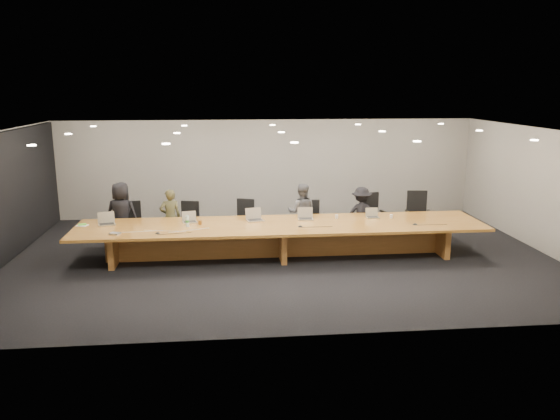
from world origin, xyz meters
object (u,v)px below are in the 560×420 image
Objects in this scene: paper_cup_far at (391,216)px; conference_table at (281,234)px; person_d at (361,214)px; person_a at (122,215)px; amber_mug at (200,222)px; laptop_d at (306,214)px; mic_center at (300,226)px; laptop_b at (190,217)px; chair_mid_left at (243,221)px; chair_mid_right at (312,220)px; water_bottle at (187,221)px; chair_far_right at (418,215)px; mic_left at (157,233)px; person_c at (302,212)px; av_box at (115,233)px; laptop_e at (373,213)px; chair_right at (375,216)px; laptop_a at (106,219)px; mic_right at (415,224)px; chair_far_left at (132,224)px; person_b at (170,217)px; laptop_c at (255,215)px; chair_left at (188,223)px.

conference_table is at bearing -173.60° from paper_cup_far.
person_d is (2.09, 1.13, 0.15)m from conference_table.
person_a is 16.82× the size of amber_mug.
laptop_d is 3.14× the size of mic_center.
mic_center is (2.40, -0.63, -0.11)m from laptop_b.
chair_mid_left is (-0.80, 1.31, 0.00)m from conference_table.
water_bottle is (-2.94, -1.27, 0.37)m from chair_mid_right.
chair_far_right is at bearing 11.30° from amber_mug.
water_bottle is (-1.25, -1.33, 0.34)m from chair_mid_left.
laptop_d is at bearing 15.62° from mic_left.
person_c is at bearing 25.09° from water_bottle.
water_bottle reaches higher than av_box.
laptop_e is 2.61× the size of mic_left.
laptop_a is (-6.31, -1.00, 0.32)m from chair_right.
laptop_d is at bearing 34.30° from av_box.
chair_mid_left is 8.59× the size of mic_right.
laptop_d is (-0.03, -0.87, 0.17)m from person_c.
chair_mid_right is 1.59m from laptop_e.
laptop_b reaches higher than av_box.
chair_far_left is 12.76× the size of paper_cup_far.
mic_left is at bearing -175.26° from mic_center.
person_c is at bearing 45.20° from av_box.
chair_far_right reaches higher than amber_mug.
chair_far_right is at bearing 42.99° from paper_cup_far.
chair_mid_left is 9.52× the size of mic_center.
person_c is at bearing 28.55° from mic_left.
chair_far_right reaches higher than laptop_a.
person_c is 5.96× the size of water_bottle.
person_c is at bearing 171.53° from person_b.
mic_left is (-0.85, -0.68, -0.03)m from amber_mug.
av_box is (-2.94, -0.86, -0.13)m from laptop_c.
chair_mid_left is 1.05m from laptop_c.
chair_mid_left is 0.79× the size of person_d.
chair_mid_left is 2.87m from person_a.
chair_mid_right is at bearing 147.00° from laptop_e.
person_c reaches higher than chair_far_right.
chair_mid_left reaches higher than conference_table.
laptop_d is at bearing 177.92° from paper_cup_far.
conference_table is 8.57× the size of chair_mid_left.
person_b is 0.96m from laptop_b.
chair_right is at bearing 105.04° from mic_right.
chair_far_left is at bearing -166.61° from chair_left.
person_d is at bearing 28.35° from conference_table.
person_b is at bearing 155.81° from conference_table.
person_d is at bearing 120.77° from paper_cup_far.
av_box reaches higher than conference_table.
person_b is 3.23m from laptop_d.
paper_cup_far is (0.11, -1.02, 0.22)m from chair_right.
chair_right is 0.44m from person_d.
chair_far_right is (7.02, 0.03, 0.06)m from chair_far_left.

